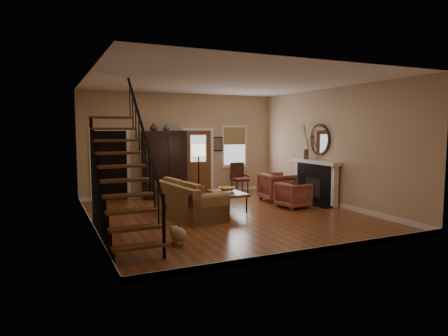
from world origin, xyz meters
name	(u,v)px	position (x,y,z in m)	size (l,w,h in m)	color
room	(188,152)	(-0.41, 1.76, 1.51)	(7.00, 7.33, 3.30)	brown
staircase	(123,158)	(-2.78, -1.30, 1.60)	(0.94, 2.80, 3.20)	brown
fireplace	(316,177)	(3.13, 0.50, 0.74)	(0.33, 1.95, 2.30)	black
armoire	(164,164)	(-0.70, 3.15, 1.05)	(1.30, 0.60, 2.10)	black
vase_a	(154,127)	(-1.05, 3.05, 2.22)	(0.24, 0.24, 0.25)	#4C2619
vase_b	(166,127)	(-0.65, 3.05, 2.21)	(0.20, 0.20, 0.21)	#334C60
sofa	(190,200)	(-0.90, 0.25, 0.41)	(0.95, 2.19, 0.82)	#9F7948
coffee_table	(228,201)	(0.29, 0.59, 0.24)	(0.74, 1.26, 0.48)	brown
bowl	(227,189)	(0.34, 0.74, 0.54)	(0.43, 0.43, 0.11)	orange
books	(228,193)	(0.17, 0.29, 0.51)	(0.23, 0.32, 0.06)	beige
armchair_left	(293,195)	(2.06, 0.11, 0.35)	(0.75, 0.77, 0.70)	maroon
armchair_right	(277,187)	(2.21, 1.19, 0.42)	(0.90, 0.92, 0.84)	maroon
floor_lamp	(199,175)	(-0.17, 1.54, 0.87)	(0.40, 0.40, 1.73)	black
side_chair	(240,178)	(1.85, 2.95, 0.51)	(0.54, 0.54, 1.02)	#341A10
dog	(178,235)	(-1.90, -1.93, 0.17)	(0.27, 0.46, 0.34)	tan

